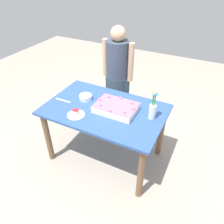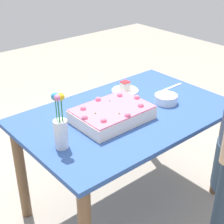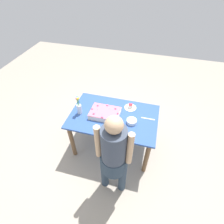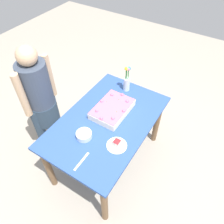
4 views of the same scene
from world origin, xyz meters
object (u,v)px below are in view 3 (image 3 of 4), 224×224
at_px(sheet_cake, 105,113).
at_px(fruit_bowl, 132,121).
at_px(cake_knife, 148,119).
at_px(flower_vase, 79,107).
at_px(serving_plate_with_slice, 130,107).
at_px(person_standing, 114,155).

xyz_separation_m(sheet_cake, fruit_bowl, (0.43, -0.05, -0.01)).
distance_m(sheet_cake, cake_knife, 0.67).
relative_size(flower_vase, fruit_bowl, 2.10).
height_order(serving_plate_with_slice, fruit_bowl, serving_plate_with_slice).
height_order(sheet_cake, flower_vase, flower_vase).
xyz_separation_m(cake_knife, fruit_bowl, (-0.23, -0.15, 0.03)).
bearing_deg(person_standing, sheet_cake, 24.43).
relative_size(serving_plate_with_slice, flower_vase, 0.60).
relative_size(fruit_bowl, person_standing, 0.10).
bearing_deg(cake_knife, fruit_bowl, -148.55).
distance_m(cake_knife, fruit_bowl, 0.28).
distance_m(sheet_cake, person_standing, 0.79).
bearing_deg(person_standing, cake_knife, -22.62).
xyz_separation_m(cake_knife, person_standing, (-0.34, -0.81, 0.09)).
bearing_deg(fruit_bowl, sheet_cake, 173.19).
bearing_deg(person_standing, serving_plate_with_slice, -1.56).
xyz_separation_m(flower_vase, person_standing, (0.73, -0.66, -0.04)).
bearing_deg(flower_vase, person_standing, -42.37).
bearing_deg(sheet_cake, cake_knife, 8.06).
xyz_separation_m(sheet_cake, flower_vase, (-0.40, -0.05, 0.08)).
distance_m(cake_knife, flower_vase, 1.08).
distance_m(sheet_cake, flower_vase, 0.41).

